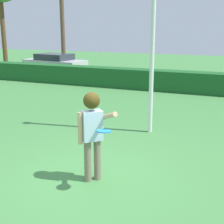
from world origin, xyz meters
TOP-DOWN VIEW (x-y plane):
  - ground_plane at (0.00, 0.00)m, footprint 60.00×60.00m
  - person at (0.08, -0.07)m, footprint 0.82×0.50m
  - frisbee at (0.47, -0.42)m, footprint 0.26×0.26m
  - lamppost at (0.30, 3.27)m, footprint 0.24×0.24m
  - hedge_row at (0.00, 9.52)m, footprint 21.41×0.90m
  - parked_car_silver at (-8.84, 12.74)m, footprint 4.40×2.30m

SIDE VIEW (x-z plane):
  - ground_plane at x=0.00m, z-range 0.00..0.00m
  - hedge_row at x=0.00m, z-range 0.00..0.96m
  - parked_car_silver at x=-8.84m, z-range 0.06..1.31m
  - person at x=0.08m, z-range 0.23..2.00m
  - frisbee at x=0.47m, z-range 1.16..1.20m
  - lamppost at x=0.30m, z-range 0.32..6.21m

